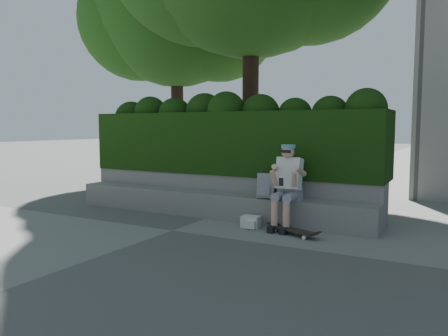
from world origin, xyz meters
The scene contains 9 objects.
ground centered at (0.00, 0.00, 0.00)m, with size 80.00×80.00×0.00m, color slate.
bench_ledge centered at (0.00, 1.25, 0.23)m, with size 6.00×0.45×0.45m, color gray.
planter_wall centered at (0.00, 1.73, 0.38)m, with size 6.00×0.50×0.75m, color gray.
hedge centered at (0.00, 1.95, 1.35)m, with size 6.00×1.00×1.20m, color black.
tree_right centered at (-3.58, 5.29, 5.29)m, with size 4.90×4.90×7.76m.
person centered at (1.56, 1.07, 0.75)m, with size 0.40×0.76×1.38m.
skateboard centered at (1.80, 0.68, 0.07)m, with size 0.85×0.48×0.09m.
backpack_plaid centered at (1.13, 1.15, 0.66)m, with size 0.29×0.15×0.43m, color #A5A7AA.
backpack_ground centered at (1.02, 0.81, 0.10)m, with size 0.30×0.21×0.19m, color silver.
Camera 1 is at (4.08, -5.64, 1.67)m, focal length 35.00 mm.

